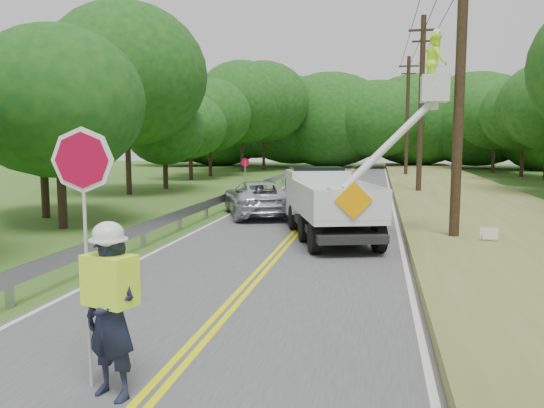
# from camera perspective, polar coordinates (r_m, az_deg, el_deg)

# --- Properties ---
(ground) EXTENTS (140.00, 140.00, 0.00)m
(ground) POSITION_cam_1_polar(r_m,az_deg,el_deg) (8.89, -7.69, -14.20)
(ground) COLOR #32581C
(ground) RESTS_ON ground
(road) EXTENTS (7.20, 96.00, 0.03)m
(road) POSITION_cam_1_polar(r_m,az_deg,el_deg) (22.25, 3.96, -1.43)
(road) COLOR #474749
(road) RESTS_ON ground
(guardrail) EXTENTS (0.18, 48.00, 0.77)m
(guardrail) POSITION_cam_1_polar(r_m,az_deg,el_deg) (23.88, -5.36, 0.43)
(guardrail) COLOR #999CA1
(guardrail) RESTS_ON ground
(utility_poles) EXTENTS (1.60, 43.30, 10.00)m
(utility_poles) POSITION_cam_1_polar(r_m,az_deg,el_deg) (25.06, 16.61, 11.28)
(utility_poles) COLOR black
(utility_poles) RESTS_ON ground
(tall_grass_verge) EXTENTS (7.00, 96.00, 0.30)m
(tall_grass_verge) POSITION_cam_1_polar(r_m,az_deg,el_deg) (22.49, 22.23, -1.47)
(tall_grass_verge) COLOR olive
(tall_grass_verge) RESTS_ON ground
(treeline_left) EXTENTS (11.71, 55.17, 11.43)m
(treeline_left) POSITION_cam_1_polar(r_m,az_deg,el_deg) (42.68, -7.11, 10.70)
(treeline_left) COLOR #332319
(treeline_left) RESTS_ON ground
(treeline_horizon) EXTENTS (58.19, 15.69, 12.43)m
(treeline_horizon) POSITION_cam_1_polar(r_m,az_deg,el_deg) (64.12, 9.47, 8.74)
(treeline_horizon) COLOR #104516
(treeline_horizon) RESTS_ON ground
(flagger) EXTENTS (1.24, 0.70, 3.31)m
(flagger) POSITION_cam_1_polar(r_m,az_deg,el_deg) (6.96, -16.66, -10.04)
(flagger) COLOR #191E33
(flagger) RESTS_ON road
(bucket_truck) EXTENTS (5.36, 6.59, 6.24)m
(bucket_truck) POSITION_cam_1_polar(r_m,az_deg,el_deg) (18.15, 6.45, 1.29)
(bucket_truck) COLOR black
(bucket_truck) RESTS_ON road
(suv_silver) EXTENTS (4.19, 5.79, 1.46)m
(suv_silver) POSITION_cam_1_polar(r_m,az_deg,el_deg) (22.70, -1.51, 0.63)
(suv_silver) COLOR silver
(suv_silver) RESTS_ON road
(suv_darkgrey) EXTENTS (2.91, 5.71, 1.59)m
(suv_darkgrey) POSITION_cam_1_polar(r_m,az_deg,el_deg) (34.29, 3.33, 2.80)
(suv_darkgrey) COLOR #323538
(suv_darkgrey) RESTS_ON road
(stop_sign_permanent) EXTENTS (0.42, 0.27, 2.24)m
(stop_sign_permanent) POSITION_cam_1_polar(r_m,az_deg,el_deg) (28.42, -2.83, 3.29)
(stop_sign_permanent) COLOR #999CA1
(stop_sign_permanent) RESTS_ON ground
(yard_sign) EXTENTS (0.48, 0.11, 0.70)m
(yard_sign) POSITION_cam_1_polar(r_m,az_deg,el_deg) (16.66, 21.86, -2.96)
(yard_sign) COLOR white
(yard_sign) RESTS_ON ground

